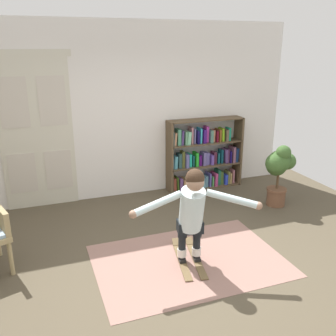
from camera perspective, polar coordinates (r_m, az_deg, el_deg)
The scene contains 8 objects.
ground_plane at distance 4.53m, azimuth 1.93°, elevation -15.43°, with size 7.20×7.20×0.00m, color brown.
back_wall at distance 6.34m, azimuth -6.87°, elevation 8.50°, with size 6.00×0.10×2.90m, color white.
double_door at distance 6.16m, azimuth -19.38°, elevation 5.22°, with size 1.22×0.05×2.45m.
rug at distance 4.72m, azimuth 3.22°, elevation -13.87°, with size 2.26×1.56×0.01m, color #956E62.
bookshelf at distance 6.80m, azimuth 5.43°, elevation 1.71°, with size 1.40×0.30×1.27m.
potted_plant at distance 6.21m, azimuth 16.48°, elevation 0.00°, with size 0.53×0.47×1.04m.
skis_pair at distance 4.73m, azimuth 3.14°, elevation -13.48°, with size 0.44×0.92×0.07m.
person_skier at distance 4.27m, azimuth 3.71°, elevation -6.22°, with size 1.45×0.68×1.17m.
Camera 1 is at (-1.44, -3.48, 2.51)m, focal length 40.03 mm.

